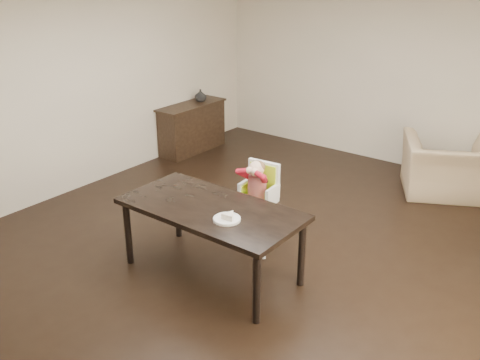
# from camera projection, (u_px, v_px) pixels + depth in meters

# --- Properties ---
(ground) EXTENTS (7.00, 7.00, 0.00)m
(ground) POSITION_uv_depth(u_px,v_px,m) (258.00, 250.00, 5.88)
(ground) COLOR black
(ground) RESTS_ON ground
(room_walls) EXTENTS (6.02, 7.02, 2.71)m
(room_walls) POSITION_uv_depth(u_px,v_px,m) (260.00, 83.00, 5.16)
(room_walls) COLOR beige
(room_walls) RESTS_ON ground
(dining_table) EXTENTS (1.80, 0.90, 0.75)m
(dining_table) POSITION_uv_depth(u_px,v_px,m) (211.00, 214.00, 5.20)
(dining_table) COLOR black
(dining_table) RESTS_ON ground
(high_chair) EXTENTS (0.45, 0.45, 0.99)m
(high_chair) POSITION_uv_depth(u_px,v_px,m) (258.00, 185.00, 5.78)
(high_chair) COLOR white
(high_chair) RESTS_ON ground
(plate) EXTENTS (0.32, 0.32, 0.07)m
(plate) POSITION_uv_depth(u_px,v_px,m) (228.00, 218.00, 4.89)
(plate) COLOR white
(plate) RESTS_ON dining_table
(armchair) EXTENTS (1.40, 1.22, 1.03)m
(armchair) POSITION_uv_depth(u_px,v_px,m) (451.00, 158.00, 7.09)
(armchair) COLOR tan
(armchair) RESTS_ON ground
(sideboard) EXTENTS (0.44, 1.26, 0.79)m
(sideboard) POSITION_uv_depth(u_px,v_px,m) (192.00, 127.00, 8.75)
(sideboard) COLOR black
(sideboard) RESTS_ON ground
(vase) EXTENTS (0.19, 0.20, 0.19)m
(vase) POSITION_uv_depth(u_px,v_px,m) (200.00, 96.00, 8.73)
(vase) COLOR #99999E
(vase) RESTS_ON sideboard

